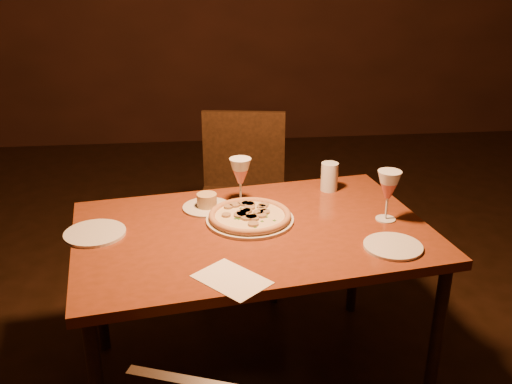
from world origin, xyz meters
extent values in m
cube|color=maroon|center=(-0.08, 0.18, 0.68)|extent=(1.41, 1.02, 0.04)
cylinder|color=black|center=(-0.72, 0.45, 0.33)|extent=(0.05, 0.05, 0.66)
cylinder|color=black|center=(0.56, -0.09, 0.33)|extent=(0.05, 0.05, 0.66)
cylinder|color=black|center=(0.45, 0.62, 0.33)|extent=(0.05, 0.05, 0.66)
cube|color=black|center=(-0.07, 0.94, 0.46)|extent=(0.49, 0.49, 0.04)
cube|color=black|center=(-0.04, 1.13, 0.69)|extent=(0.43, 0.10, 0.41)
cylinder|color=black|center=(-0.27, 0.79, 0.22)|extent=(0.04, 0.04, 0.44)
cylinder|color=black|center=(-0.21, 1.14, 0.22)|extent=(0.04, 0.04, 0.44)
cylinder|color=black|center=(0.08, 0.74, 0.22)|extent=(0.04, 0.04, 0.44)
cylinder|color=black|center=(0.13, 1.08, 0.22)|extent=(0.04, 0.04, 0.44)
cylinder|color=silver|center=(-0.09, 0.25, 0.70)|extent=(0.33, 0.33, 0.01)
cylinder|color=beige|center=(-0.09, 0.25, 0.71)|extent=(0.30, 0.30, 0.01)
torus|color=tan|center=(-0.09, 0.25, 0.72)|extent=(0.31, 0.31, 0.02)
cylinder|color=silver|center=(-0.25, 0.38, 0.70)|extent=(0.20, 0.20, 0.01)
cylinder|color=tan|center=(-0.25, 0.38, 0.73)|extent=(0.08, 0.08, 0.05)
cylinder|color=silver|center=(0.28, 0.52, 0.76)|extent=(0.07, 0.07, 0.12)
cylinder|color=silver|center=(-0.66, 0.19, 0.70)|extent=(0.22, 0.22, 0.01)
cylinder|color=silver|center=(0.38, -0.02, 0.70)|extent=(0.20, 0.20, 0.01)
cube|color=white|center=(-0.19, -0.17, 0.70)|extent=(0.26, 0.27, 0.00)
camera|label=1|loc=(-0.27, -1.71, 1.63)|focal=40.00mm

